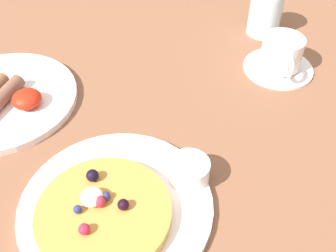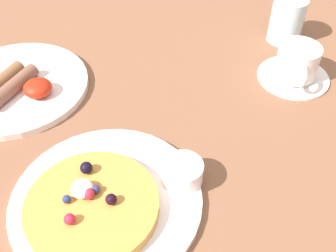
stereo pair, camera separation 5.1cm
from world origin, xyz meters
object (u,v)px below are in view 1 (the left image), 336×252
Objects in this scene: syrup_ramekin at (189,170)px; breakfast_plate at (1,99)px; pancake_plate at (116,206)px; coffee_saucer at (278,67)px; coffee_cup at (282,52)px; water_glass at (265,13)px.

breakfast_plate is (-25.42, 24.38, -2.00)cm from syrup_ramekin.
pancake_plate is 40.73cm from coffee_saucer.
water_glass reaches higher than coffee_cup.
pancake_plate is 2.89× the size of water_glass.
coffee_saucer is 3.40cm from coffee_cup.
syrup_ramekin is at bearing -139.55° from coffee_cup.
coffee_cup is (-0.04, -0.17, 3.39)cm from coffee_saucer.
water_glass is (36.73, 34.45, 3.85)cm from pancake_plate.
coffee_cup is 1.16× the size of water_glass.
coffee_saucer is 13.24cm from water_glass.
pancake_plate is at bearing -147.21° from coffee_saucer.
syrup_ramekin is at bearing -128.68° from water_glass.
coffee_cup is at bearing -101.35° from water_glass.
water_glass is (26.25, 32.79, 1.80)cm from syrup_ramekin.
syrup_ramekin is 0.63× the size of water_glass.
syrup_ramekin reaches higher than pancake_plate.
water_glass is at bearing 51.32° from syrup_ramekin.
water_glass reaches higher than syrup_ramekin.
breakfast_plate is 2.47× the size of coffee_cup.
coffee_saucer is 1.45× the size of water_glass.
coffee_saucer is at bearing 77.49° from coffee_cup.
coffee_cup is (23.73, 20.23, 1.23)cm from syrup_ramekin.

